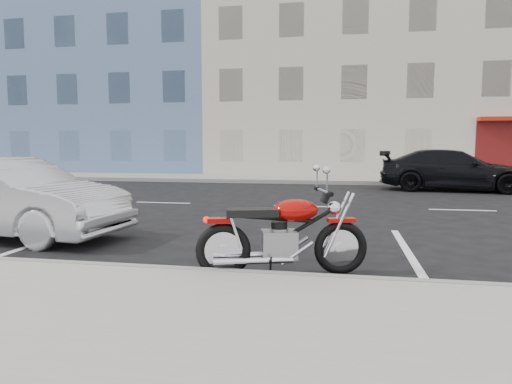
% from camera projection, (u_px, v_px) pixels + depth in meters
% --- Properties ---
extents(ground, '(120.00, 120.00, 0.00)m').
position_uv_depth(ground, '(380.00, 208.00, 11.88)').
color(ground, black).
rests_on(ground, ground).
extents(sidewalk_far, '(80.00, 3.40, 0.15)m').
position_uv_depth(sidewalk_far, '(255.00, 179.00, 21.29)').
color(sidewalk_far, gray).
rests_on(sidewalk_far, ground).
extents(curb_near, '(80.00, 0.12, 0.16)m').
position_uv_depth(curb_near, '(30.00, 265.00, 5.94)').
color(curb_near, gray).
rests_on(curb_near, ground).
extents(curb_far, '(80.00, 0.12, 0.16)m').
position_uv_depth(curb_far, '(247.00, 181.00, 19.63)').
color(curb_far, gray).
rests_on(curb_far, ground).
extents(bldg_blue, '(12.00, 12.00, 13.00)m').
position_uv_depth(bldg_blue, '(141.00, 70.00, 29.70)').
color(bldg_blue, slate).
rests_on(bldg_blue, ground).
extents(bldg_cream, '(12.00, 12.00, 11.50)m').
position_uv_depth(bldg_cream, '(326.00, 77.00, 27.59)').
color(bldg_cream, '#BCB3A0').
rests_on(bldg_cream, ground).
extents(motorcycle, '(2.12, 0.91, 1.09)m').
position_uv_depth(motorcycle, '(343.00, 236.00, 5.77)').
color(motorcycle, black).
rests_on(motorcycle, ground).
extents(sedan_silver, '(4.45, 1.98, 1.42)m').
position_uv_depth(sedan_silver, '(8.00, 198.00, 8.05)').
color(sedan_silver, '#AEB0B6').
rests_on(sedan_silver, ground).
extents(car_far, '(5.32, 2.70, 1.48)m').
position_uv_depth(car_far, '(453.00, 170.00, 16.33)').
color(car_far, black).
rests_on(car_far, ground).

